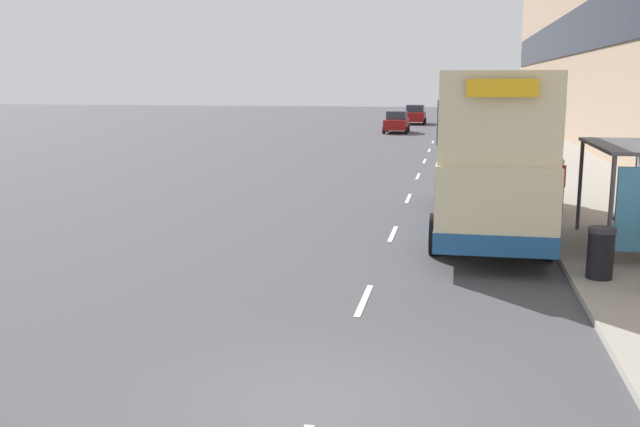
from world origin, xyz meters
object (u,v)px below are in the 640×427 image
at_px(double_decker_bus_near, 488,147).
at_px(car_2, 397,122).
at_px(bus_shelter, 637,178).
at_px(car_1, 464,116).
at_px(litter_bin, 600,253).
at_px(pedestrian_3, 560,185).
at_px(car_0, 415,115).
at_px(car_3, 468,121).

height_order(double_decker_bus_near, car_2, double_decker_bus_near).
relative_size(bus_shelter, car_1, 0.96).
distance_m(double_decker_bus_near, car_1, 49.90).
xyz_separation_m(car_2, litter_bin, (7.79, -43.17, -0.19)).
bearing_deg(pedestrian_3, car_2, 102.60).
xyz_separation_m(car_0, car_2, (-0.75, -12.37, -0.05)).
height_order(bus_shelter, car_2, bus_shelter).
distance_m(car_3, litter_bin, 45.25).
xyz_separation_m(car_1, car_3, (0.27, -10.03, 0.01)).
bearing_deg(car_0, bus_shelter, 98.89).
distance_m(double_decker_bus_near, car_0, 50.46).
bearing_deg(litter_bin, car_3, 92.70).
bearing_deg(car_2, car_1, -114.07).
xyz_separation_m(car_2, car_3, (5.66, 2.02, 0.00)).
bearing_deg(pedestrian_3, bus_shelter, -77.83).
bearing_deg(double_decker_bus_near, car_3, 90.08).
relative_size(car_2, pedestrian_3, 2.42).
bearing_deg(car_2, car_0, -93.47).
bearing_deg(litter_bin, car_2, 100.23).
distance_m(bus_shelter, car_3, 42.65).
bearing_deg(car_0, double_decker_bus_near, 95.65).
height_order(car_0, pedestrian_3, car_0).
bearing_deg(car_1, pedestrian_3, -86.90).
xyz_separation_m(bus_shelter, car_3, (-3.35, 42.50, -1.02)).
height_order(bus_shelter, pedestrian_3, bus_shelter).
distance_m(double_decker_bus_near, car_3, 39.88).
xyz_separation_m(double_decker_bus_near, car_1, (-0.33, 49.88, -1.44)).
distance_m(bus_shelter, pedestrian_3, 5.04).
relative_size(double_decker_bus_near, car_1, 2.48).
distance_m(bus_shelter, car_1, 52.66).
height_order(car_0, litter_bin, car_0).
bearing_deg(bus_shelter, litter_bin, -114.40).
relative_size(bus_shelter, pedestrian_3, 2.53).
bearing_deg(car_0, car_3, 115.38).
xyz_separation_m(bus_shelter, litter_bin, (-1.22, -2.69, -1.21)).
height_order(car_3, litter_bin, car_3).
relative_size(double_decker_bus_near, car_2, 2.69).
bearing_deg(car_1, car_0, 176.10).
bearing_deg(car_1, litter_bin, -87.50).
height_order(car_0, car_1, car_0).
xyz_separation_m(car_0, car_1, (4.63, -0.32, -0.06)).
bearing_deg(bus_shelter, car_1, 93.95).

